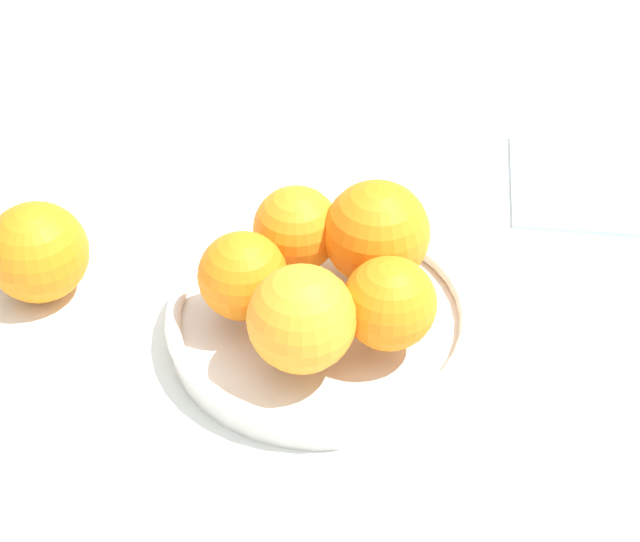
% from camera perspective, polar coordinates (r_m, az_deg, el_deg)
% --- Properties ---
extents(ground_plane, '(4.00, 4.00, 0.00)m').
position_cam_1_polar(ground_plane, '(0.83, 0.00, -3.48)').
color(ground_plane, silver).
extents(fruit_bowl, '(0.24, 0.24, 0.03)m').
position_cam_1_polar(fruit_bowl, '(0.82, 0.00, -2.72)').
color(fruit_bowl, silver).
rests_on(fruit_bowl, ground_plane).
extents(orange_pile, '(0.18, 0.18, 0.08)m').
position_cam_1_polar(orange_pile, '(0.79, 0.40, 0.08)').
color(orange_pile, orange).
rests_on(orange_pile, fruit_bowl).
extents(stray_orange, '(0.08, 0.08, 0.08)m').
position_cam_1_polar(stray_orange, '(0.88, -14.85, 0.96)').
color(stray_orange, orange).
rests_on(stray_orange, ground_plane).
extents(napkin_folded, '(0.16, 0.16, 0.01)m').
position_cam_1_polar(napkin_folded, '(1.01, 14.18, 4.58)').
color(napkin_folded, silver).
rests_on(napkin_folded, ground_plane).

